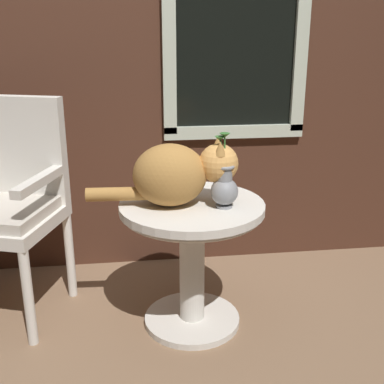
% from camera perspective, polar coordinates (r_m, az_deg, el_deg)
% --- Properties ---
extents(ground_plane, '(6.00, 6.00, 0.00)m').
position_cam_1_polar(ground_plane, '(2.30, -2.12, -16.30)').
color(ground_plane, '#7F6047').
extents(back_wall, '(4.00, 0.07, 2.60)m').
position_cam_1_polar(back_wall, '(2.66, -3.85, 18.20)').
color(back_wall, '#47281C').
rests_on(back_wall, ground_plane).
extents(wicker_side_table, '(0.63, 0.63, 0.60)m').
position_cam_1_polar(wicker_side_table, '(2.18, 0.00, -5.55)').
color(wicker_side_table, silver).
rests_on(wicker_side_table, ground_plane).
extents(wicker_chair, '(0.61, 0.59, 1.02)m').
position_cam_1_polar(wicker_chair, '(2.43, -20.83, -0.41)').
color(wicker_chair, silver).
rests_on(wicker_chair, ground_plane).
extents(cat, '(0.64, 0.28, 0.28)m').
position_cam_1_polar(cat, '(2.06, -1.71, 2.19)').
color(cat, '#AD7A3D').
rests_on(cat, wicker_side_table).
extents(pewter_vase_with_ivy, '(0.12, 0.12, 0.31)m').
position_cam_1_polar(pewter_vase_with_ivy, '(2.04, 3.78, 0.64)').
color(pewter_vase_with_ivy, gray).
rests_on(pewter_vase_with_ivy, wicker_side_table).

